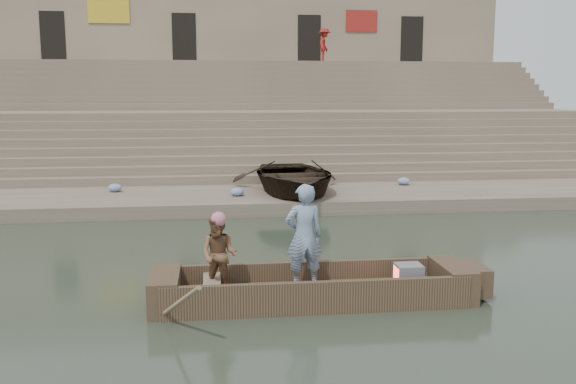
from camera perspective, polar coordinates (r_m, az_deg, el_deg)
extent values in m
plane|color=#263125|center=(12.59, -3.72, -7.80)|extent=(120.00, 120.00, 0.00)
cube|color=#826F5D|center=(20.33, -5.06, -0.70)|extent=(32.00, 4.00, 0.40)
cube|color=#826F5D|center=(27.62, -5.66, 4.41)|extent=(32.00, 3.00, 2.80)
cube|color=#826F5D|center=(34.55, -5.99, 7.34)|extent=(32.00, 3.00, 5.20)
cube|color=#826F5D|center=(22.53, -5.27, 0.65)|extent=(32.00, 0.50, 0.70)
cube|color=#826F5D|center=(23.00, -5.32, 1.21)|extent=(32.00, 0.50, 1.00)
cube|color=#826F5D|center=(23.48, -5.36, 1.74)|extent=(32.00, 0.50, 1.30)
cube|color=#826F5D|center=(23.95, -5.41, 2.24)|extent=(32.00, 0.50, 1.60)
cube|color=#826F5D|center=(24.43, -5.45, 2.73)|extent=(32.00, 0.50, 1.90)
cube|color=#826F5D|center=(24.91, -5.49, 3.20)|extent=(32.00, 0.50, 2.20)
cube|color=#826F5D|center=(25.40, -5.52, 3.66)|extent=(32.00, 0.50, 2.50)
cube|color=#826F5D|center=(25.88, -5.56, 4.09)|extent=(32.00, 0.50, 2.80)
cube|color=#826F5D|center=(29.36, -5.75, 4.98)|extent=(32.00, 0.50, 3.10)
cube|color=#826F5D|center=(29.84, -5.78, 5.34)|extent=(32.00, 0.50, 3.40)
cube|color=#826F5D|center=(30.33, -5.81, 5.68)|extent=(32.00, 0.50, 3.70)
cube|color=#826F5D|center=(30.82, -5.84, 6.01)|extent=(32.00, 0.50, 4.00)
cube|color=#826F5D|center=(31.32, -5.86, 6.34)|extent=(32.00, 0.50, 4.30)
cube|color=#826F5D|center=(31.81, -5.89, 6.65)|extent=(32.00, 0.50, 4.60)
cube|color=#826F5D|center=(32.30, -5.91, 6.95)|extent=(32.00, 0.50, 4.90)
cube|color=#826F5D|center=(32.80, -5.93, 7.25)|extent=(32.00, 0.50, 5.20)
cube|color=gray|center=(38.58, -6.19, 11.98)|extent=(32.00, 5.00, 11.20)
cube|color=black|center=(37.14, -20.56, 13.12)|extent=(1.30, 0.18, 2.60)
cube|color=black|center=(36.22, -9.41, 13.69)|extent=(1.30, 0.18, 2.60)
cube|color=black|center=(36.63, 1.92, 13.75)|extent=(1.30, 0.18, 2.60)
cube|color=black|center=(38.03, 11.14, 13.42)|extent=(1.30, 0.18, 2.60)
cube|color=gold|center=(36.65, -15.97, 15.61)|extent=(2.20, 0.10, 1.40)
cube|color=maroon|center=(37.24, 6.68, 15.16)|extent=(1.80, 0.10, 1.20)
cube|color=brown|center=(11.18, 2.24, -9.40)|extent=(5.00, 1.30, 0.22)
cube|color=brown|center=(10.55, 2.79, -9.59)|extent=(5.20, 0.12, 0.56)
cube|color=brown|center=(11.71, 1.75, -7.66)|extent=(5.20, 0.12, 0.56)
cube|color=brown|center=(11.02, -11.12, -8.82)|extent=(0.50, 1.30, 0.60)
cube|color=brown|center=(11.79, 14.68, -7.75)|extent=(0.50, 1.30, 0.60)
cube|color=brown|center=(11.94, 16.49, -7.52)|extent=(0.35, 0.90, 0.50)
cube|color=#937A5B|center=(10.96, -6.92, -8.26)|extent=(0.30, 1.20, 0.08)
cylinder|color=#937A5B|center=(10.16, -10.62, -10.37)|extent=(1.03, 2.10, 1.36)
sphere|color=#D3688A|center=(10.68, -6.33, -2.48)|extent=(0.26, 0.26, 0.26)
imported|color=navy|center=(11.05, 1.46, -4.02)|extent=(0.72, 0.52, 1.86)
imported|color=#206233|center=(10.83, -6.28, -5.70)|extent=(0.81, 0.73, 1.36)
cube|color=slate|center=(11.48, 10.89, -7.44)|extent=(0.46, 0.42, 0.40)
cube|color=#E5593F|center=(11.42, 9.88, -7.50)|extent=(0.04, 0.34, 0.32)
imported|color=#2D2116|center=(20.33, 0.46, 1.43)|extent=(3.90, 5.31, 1.07)
imported|color=maroon|center=(34.34, 3.32, 13.18)|extent=(1.00, 1.30, 1.77)
ellipsoid|color=#3F5999|center=(21.33, -15.44, 0.37)|extent=(0.44, 0.44, 0.26)
ellipsoid|color=#3F5999|center=(22.44, 10.46, 0.97)|extent=(0.44, 0.44, 0.26)
ellipsoid|color=#3F5999|center=(19.81, -4.63, 0.03)|extent=(0.44, 0.44, 0.26)
ellipsoid|color=#3F5999|center=(19.28, -0.09, -0.20)|extent=(0.44, 0.44, 0.26)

